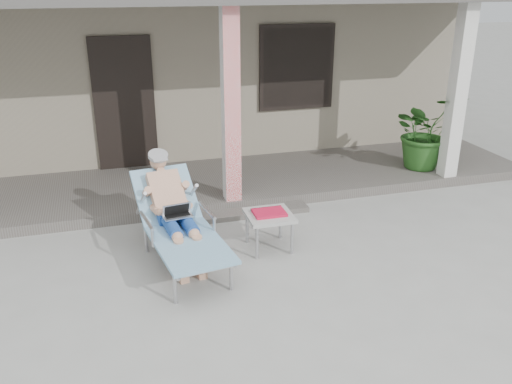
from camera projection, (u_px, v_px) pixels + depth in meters
name	position (u px, v px, depth m)	size (l,w,h in m)	color
ground	(280.00, 284.00, 5.83)	(60.00, 60.00, 0.00)	#9E9E99
house	(180.00, 52.00, 11.01)	(10.40, 5.40, 3.30)	gray
porch_deck	(219.00, 183.00, 8.48)	(10.00, 2.00, 0.15)	#605B56
porch_overhang	(215.00, 0.00, 7.43)	(10.00, 2.30, 2.85)	silver
porch_step	(238.00, 214.00, 7.47)	(2.00, 0.30, 0.07)	#605B56
lounger	(175.00, 199.00, 6.10)	(0.96, 1.93, 1.22)	#B7B7BC
side_table	(269.00, 217.00, 6.46)	(0.55, 0.55, 0.49)	#A9AAA5
potted_palm	(426.00, 132.00, 8.75)	(1.09, 0.94, 1.21)	#26591E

